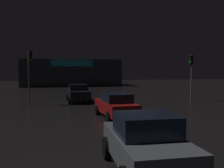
# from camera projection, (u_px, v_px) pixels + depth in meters

# --- Properties ---
(ground_plane) EXTENTS (120.00, 120.00, 0.00)m
(ground_plane) POSITION_uv_depth(u_px,v_px,m) (134.00, 115.00, 15.69)
(ground_plane) COLOR black
(store_building) EXTENTS (18.02, 9.18, 4.94)m
(store_building) POSITION_uv_depth(u_px,v_px,m) (71.00, 73.00, 47.50)
(store_building) COLOR #33383D
(store_building) RESTS_ON ground
(traffic_signal_main) EXTENTS (0.43, 0.41, 4.51)m
(traffic_signal_main) POSITION_uv_depth(u_px,v_px,m) (30.00, 63.00, 20.02)
(traffic_signal_main) COLOR #595B60
(traffic_signal_main) RESTS_ON ground
(traffic_signal_opposite) EXTENTS (0.43, 0.41, 4.43)m
(traffic_signal_opposite) POSITION_uv_depth(u_px,v_px,m) (191.00, 68.00, 23.21)
(traffic_signal_opposite) COLOR #595B60
(traffic_signal_opposite) RESTS_ON ground
(car_near) EXTENTS (2.13, 4.17, 1.51)m
(car_near) POSITION_uv_depth(u_px,v_px,m) (116.00, 105.00, 14.79)
(car_near) COLOR #A51414
(car_near) RESTS_ON ground
(car_far) EXTENTS (2.04, 3.84, 1.66)m
(car_far) POSITION_uv_depth(u_px,v_px,m) (145.00, 143.00, 6.87)
(car_far) COLOR slate
(car_far) RESTS_ON ground
(car_crossing) EXTENTS (2.08, 4.24, 1.64)m
(car_crossing) POSITION_uv_depth(u_px,v_px,m) (78.00, 93.00, 22.46)
(car_crossing) COLOR black
(car_crossing) RESTS_ON ground
(bollard_kerb_a) EXTENTS (0.11, 0.11, 0.98)m
(bollard_kerb_a) POSITION_uv_depth(u_px,v_px,m) (125.00, 95.00, 23.59)
(bollard_kerb_a) COLOR #595B60
(bollard_kerb_a) RESTS_ON ground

